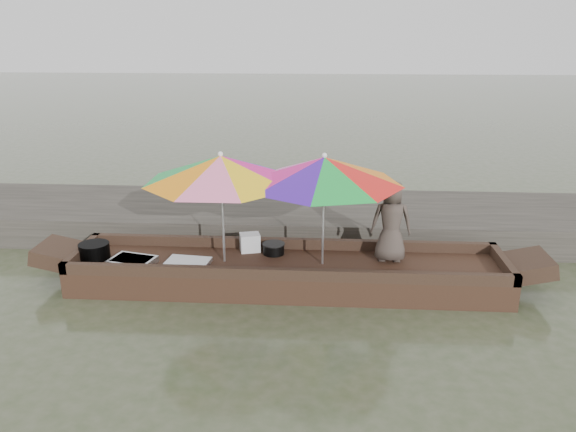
# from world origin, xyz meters

# --- Properties ---
(water) EXTENTS (80.00, 80.00, 0.00)m
(water) POSITION_xyz_m (0.00, 0.00, 0.00)
(water) COLOR #354125
(water) RESTS_ON ground
(dock) EXTENTS (22.00, 2.20, 0.50)m
(dock) POSITION_xyz_m (0.00, 2.20, 0.25)
(dock) COLOR #2D2B26
(dock) RESTS_ON ground
(boat_hull) EXTENTS (5.95, 1.20, 0.35)m
(boat_hull) POSITION_xyz_m (0.00, 0.00, 0.17)
(boat_hull) COLOR black
(boat_hull) RESTS_ON water
(cooking_pot) EXTENTS (0.42, 0.42, 0.22)m
(cooking_pot) POSITION_xyz_m (-2.73, -0.01, 0.46)
(cooking_pot) COLOR black
(cooking_pot) RESTS_ON boat_hull
(tray_crayfish) EXTENTS (0.67, 0.54, 0.09)m
(tray_crayfish) POSITION_xyz_m (-2.12, -0.20, 0.39)
(tray_crayfish) COLOR silver
(tray_crayfish) RESTS_ON boat_hull
(tray_scallop) EXTENTS (0.63, 0.47, 0.06)m
(tray_scallop) POSITION_xyz_m (-1.36, -0.17, 0.38)
(tray_scallop) COLOR silver
(tray_scallop) RESTS_ON boat_hull
(charcoal_grill) EXTENTS (0.31, 0.31, 0.14)m
(charcoal_grill) POSITION_xyz_m (-0.22, 0.32, 0.42)
(charcoal_grill) COLOR black
(charcoal_grill) RESTS_ON boat_hull
(supply_bag) EXTENTS (0.33, 0.29, 0.26)m
(supply_bag) POSITION_xyz_m (-0.58, 0.41, 0.48)
(supply_bag) COLOR silver
(supply_bag) RESTS_ON boat_hull
(vendor) EXTENTS (0.58, 0.39, 1.15)m
(vendor) POSITION_xyz_m (1.42, 0.19, 0.92)
(vendor) COLOR #413831
(vendor) RESTS_ON boat_hull
(umbrella_bow) EXTENTS (2.74, 2.74, 1.55)m
(umbrella_bow) POSITION_xyz_m (-0.88, 0.00, 1.12)
(umbrella_bow) COLOR #0C35D8
(umbrella_bow) RESTS_ON boat_hull
(umbrella_stern) EXTENTS (2.38, 2.38, 1.55)m
(umbrella_stern) POSITION_xyz_m (0.48, 0.00, 1.12)
(umbrella_stern) COLOR orange
(umbrella_stern) RESTS_ON boat_hull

